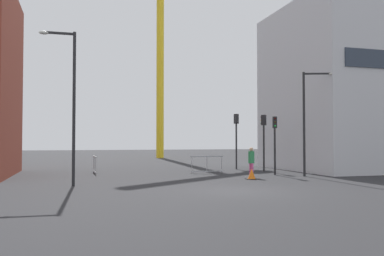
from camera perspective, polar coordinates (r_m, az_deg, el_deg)
name	(u,v)px	position (r m, az deg, el deg)	size (l,w,h in m)	color
ground	(238,191)	(17.05, 6.42, -8.66)	(160.00, 160.00, 0.00)	#28282B
office_block	(352,89)	(32.19, 21.29, 5.03)	(10.31, 10.19, 11.60)	silver
construction_crane	(160,30)	(51.43, -4.52, 13.41)	(11.20, 8.67, 24.55)	yellow
streetlamp_tall	(70,95)	(19.57, -16.57, 4.40)	(1.63, 0.24, 7.03)	#232326
streetlamp_short	(309,113)	(24.75, 15.86, 2.02)	(1.84, 0.73, 6.04)	#232326
traffic_light_median	(236,132)	(29.88, 6.14, -0.57)	(0.32, 0.39, 3.99)	#2D2D30
traffic_light_corner	(275,135)	(25.23, 11.39, -0.99)	(0.31, 0.39, 3.51)	#232326
traffic_light_verge	(264,133)	(28.22, 9.89, -0.71)	(0.36, 0.38, 3.80)	#232326
pedestrian_walking	(251,160)	(23.30, 8.22, -4.41)	(0.34, 0.34, 1.68)	#D14C8C
safety_barrier_right_run	(207,164)	(26.35, 2.08, -5.02)	(2.27, 0.23, 1.08)	#9EA0A5
safety_barrier_rear	(95,164)	(26.90, -13.34, -4.90)	(0.12, 2.27, 1.08)	#9EA0A5
traffic_cone_by_barrier	(252,174)	(22.21, 8.26, -6.37)	(0.56, 0.56, 0.57)	black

